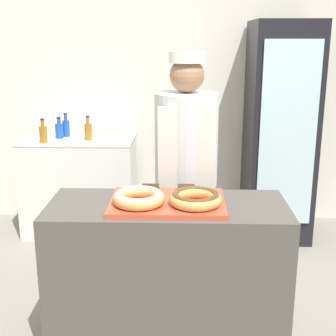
% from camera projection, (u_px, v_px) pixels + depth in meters
% --- Properties ---
extents(wall_back, '(8.00, 0.06, 2.70)m').
position_uv_depth(wall_back, '(174.00, 84.00, 4.50)').
color(wall_back, silver).
rests_on(wall_back, ground_plane).
extents(display_counter, '(1.33, 0.55, 0.89)m').
position_uv_depth(display_counter, '(167.00, 277.00, 2.69)').
color(display_counter, '#4C4742').
rests_on(display_counter, ground_plane).
extents(serving_tray, '(0.63, 0.45, 0.02)m').
position_uv_depth(serving_tray, '(167.00, 202.00, 2.57)').
color(serving_tray, '#D84C33').
rests_on(serving_tray, display_counter).
extents(donut_light_glaze, '(0.28, 0.28, 0.07)m').
position_uv_depth(donut_light_glaze, '(139.00, 197.00, 2.49)').
color(donut_light_glaze, tan).
rests_on(donut_light_glaze, serving_tray).
extents(donut_chocolate_glaze, '(0.28, 0.28, 0.07)m').
position_uv_depth(donut_chocolate_glaze, '(195.00, 198.00, 2.49)').
color(donut_chocolate_glaze, tan).
rests_on(donut_chocolate_glaze, serving_tray).
extents(brownie_back_left, '(0.10, 0.10, 0.03)m').
position_uv_depth(brownie_back_left, '(150.00, 189.00, 2.71)').
color(brownie_back_left, '#382111').
rests_on(brownie_back_left, serving_tray).
extents(brownie_back_right, '(0.10, 0.10, 0.03)m').
position_uv_depth(brownie_back_right, '(186.00, 189.00, 2.70)').
color(brownie_back_right, '#382111').
rests_on(brownie_back_right, serving_tray).
extents(baker_person, '(0.42, 0.42, 1.70)m').
position_uv_depth(baker_person, '(186.00, 175.00, 3.15)').
color(baker_person, '#4C4C51').
rests_on(baker_person, ground_plane).
extents(beverage_fridge, '(0.57, 0.69, 1.92)m').
position_uv_depth(beverage_fridge, '(279.00, 132.00, 4.19)').
color(beverage_fridge, black).
rests_on(beverage_fridge, ground_plane).
extents(chest_freezer, '(1.02, 0.58, 0.89)m').
position_uv_depth(chest_freezer, '(80.00, 185.00, 4.38)').
color(chest_freezer, silver).
rests_on(chest_freezer, ground_plane).
extents(bottle_amber, '(0.06, 0.06, 0.22)m').
position_uv_depth(bottle_amber, '(88.00, 131.00, 4.18)').
color(bottle_amber, '#99661E').
rests_on(bottle_amber, chest_freezer).
extents(bottle_blue, '(0.07, 0.07, 0.19)m').
position_uv_depth(bottle_blue, '(59.00, 130.00, 4.27)').
color(bottle_blue, '#1E4CB2').
rests_on(bottle_blue, chest_freezer).
extents(bottle_blue_b, '(0.07, 0.07, 0.22)m').
position_uv_depth(bottle_blue_b, '(66.00, 127.00, 4.34)').
color(bottle_blue_b, '#1E4CB2').
rests_on(bottle_blue_b, chest_freezer).
extents(bottle_amber_b, '(0.07, 0.07, 0.21)m').
position_uv_depth(bottle_amber_b, '(43.00, 133.00, 4.07)').
color(bottle_amber_b, '#99661E').
rests_on(bottle_amber_b, chest_freezer).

